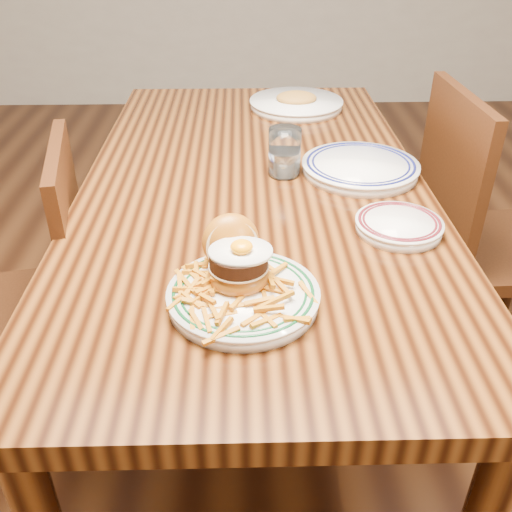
{
  "coord_description": "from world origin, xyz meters",
  "views": [
    {
      "loc": [
        -0.03,
        -1.3,
        1.36
      ],
      "look_at": [
        -0.01,
        -0.51,
        0.85
      ],
      "focal_mm": 40.0,
      "sensor_mm": 36.0,
      "label": 1
    }
  ],
  "objects_px": {
    "chair_right": "(479,235)",
    "main_plate": "(241,281)",
    "side_plate": "(399,225)",
    "table": "(255,212)",
    "chair_left": "(37,299)"
  },
  "relations": [
    {
      "from": "table",
      "to": "main_plate",
      "type": "distance_m",
      "value": 0.5
    },
    {
      "from": "main_plate",
      "to": "side_plate",
      "type": "bearing_deg",
      "value": 21.27
    },
    {
      "from": "chair_left",
      "to": "main_plate",
      "type": "bearing_deg",
      "value": -47.56
    },
    {
      "from": "side_plate",
      "to": "chair_right",
      "type": "bearing_deg",
      "value": 47.18
    },
    {
      "from": "table",
      "to": "side_plate",
      "type": "height_order",
      "value": "side_plate"
    },
    {
      "from": "side_plate",
      "to": "main_plate",
      "type": "bearing_deg",
      "value": -146.24
    },
    {
      "from": "chair_left",
      "to": "chair_right",
      "type": "height_order",
      "value": "chair_right"
    },
    {
      "from": "table",
      "to": "chair_right",
      "type": "bearing_deg",
      "value": 12.92
    },
    {
      "from": "side_plate",
      "to": "table",
      "type": "bearing_deg",
      "value": 138.88
    },
    {
      "from": "table",
      "to": "chair_right",
      "type": "relative_size",
      "value": 1.74
    },
    {
      "from": "table",
      "to": "side_plate",
      "type": "distance_m",
      "value": 0.41
    },
    {
      "from": "chair_right",
      "to": "chair_left",
      "type": "bearing_deg",
      "value": 9.39
    },
    {
      "from": "chair_left",
      "to": "side_plate",
      "type": "bearing_deg",
      "value": -22.07
    },
    {
      "from": "chair_right",
      "to": "main_plate",
      "type": "height_order",
      "value": "chair_right"
    },
    {
      "from": "chair_right",
      "to": "side_plate",
      "type": "height_order",
      "value": "chair_right"
    }
  ]
}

